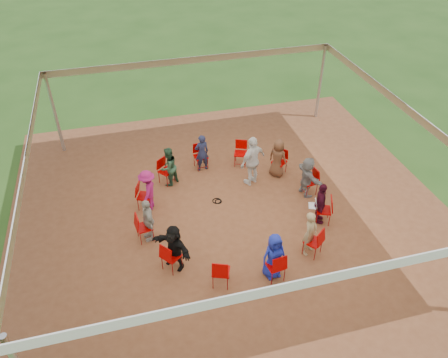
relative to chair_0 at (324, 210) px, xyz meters
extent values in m
plane|color=#264D18|center=(-2.47, 0.99, -0.45)|extent=(80.00, 80.00, 0.00)
plane|color=brown|center=(-2.47, 0.99, -0.44)|extent=(13.00, 13.00, 0.00)
cylinder|color=#B2B2B7|center=(-7.47, 5.99, 1.05)|extent=(0.12, 0.12, 3.00)
cylinder|color=#B2B2B7|center=(2.53, 5.99, 1.05)|extent=(0.12, 0.12, 3.00)
plane|color=silver|center=(-2.47, 0.99, 2.55)|extent=(10.30, 10.30, 0.00)
cube|color=white|center=(-2.47, -4.16, 2.43)|extent=(10.30, 0.03, 0.24)
cube|color=white|center=(-2.47, 6.14, 2.43)|extent=(10.30, 0.03, 0.24)
cube|color=white|center=(-7.62, 0.99, 2.43)|extent=(0.03, 10.30, 0.24)
cube|color=white|center=(2.68, 0.99, 2.43)|extent=(0.03, 10.30, 0.24)
imported|color=#3D0A1C|center=(-0.11, 0.04, 0.23)|extent=(0.67, 0.89, 1.36)
imported|color=gray|center=(0.05, 1.35, 0.23)|extent=(0.64, 1.31, 1.36)
imported|color=brown|center=(-0.47, 2.56, 0.23)|extent=(0.70, 0.75, 1.36)
imported|color=#1C213F|center=(-2.83, 3.51, 0.23)|extent=(0.54, 0.39, 1.36)
imported|color=#284D34|center=(-4.04, 2.99, 0.23)|extent=(0.75, 0.71, 1.36)
imported|color=#94165B|center=(-4.83, 1.94, 0.23)|extent=(0.73, 0.97, 1.36)
imported|color=#AAA397|center=(-4.99, 0.63, 0.23)|extent=(0.52, 0.84, 1.36)
imported|color=black|center=(-4.47, -0.58, 0.23)|extent=(1.15, 1.28, 1.36)
imported|color=#1A27A8|center=(-2.11, -1.53, 0.23)|extent=(0.71, 0.46, 1.36)
imported|color=tan|center=(-0.90, -1.01, 0.23)|extent=(0.59, 0.56, 1.36)
imported|color=silver|center=(-1.42, 2.36, 0.42)|extent=(1.14, 0.94, 1.73)
torus|color=black|center=(-2.77, 1.71, -0.43)|extent=(0.34, 0.34, 0.03)
torus|color=black|center=(-2.73, 1.67, -0.43)|extent=(0.27, 0.27, 0.03)
cube|color=#B7B7BC|center=(-0.32, 0.13, 0.13)|extent=(0.31, 0.36, 0.01)
cube|color=#B7B7BC|center=(-0.22, 0.09, 0.24)|extent=(0.17, 0.31, 0.20)
cube|color=#CCE0FF|center=(-0.23, 0.09, 0.24)|extent=(0.14, 0.27, 0.17)
camera|label=1|loc=(-5.26, -8.52, 8.31)|focal=35.00mm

